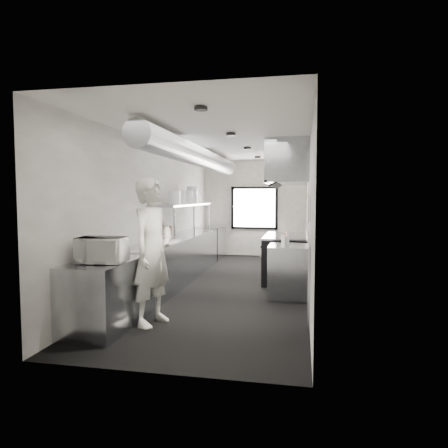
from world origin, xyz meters
The scene contains 35 objects.
floor centered at (0.00, 0.00, 0.00)m, with size 3.00×8.00×0.01m, color black.
ceiling centered at (0.00, 0.00, 2.80)m, with size 3.00×8.00×0.01m, color white.
wall_back centered at (0.00, 4.00, 1.40)m, with size 3.00×0.02×2.80m, color silver.
wall_front centered at (0.00, -4.00, 1.40)m, with size 3.00×0.02×2.80m, color silver.
wall_left centered at (-1.50, 0.00, 1.40)m, with size 0.02×8.00×2.80m, color silver.
wall_right centered at (1.50, 0.00, 1.40)m, with size 0.02×8.00×2.80m, color silver.
wall_cladding centered at (1.48, 0.30, 0.55)m, with size 0.03×5.50×1.10m, color #90979E.
hvac_duct centered at (-0.70, 0.40, 2.55)m, with size 0.40×0.40×6.40m, color gray.
service_window centered at (0.00, 3.96, 1.40)m, with size 1.36×0.05×1.25m.
exhaust_hood centered at (1.10, 0.70, 2.39)m, with size 0.81×2.20×0.88m.
prep_counter centered at (-1.15, -0.50, 0.45)m, with size 0.70×6.00×0.90m, color #90979E.
pass_shelf centered at (-1.19, 1.00, 1.54)m, with size 0.45×3.00×0.68m.
range centered at (1.04, 0.70, 0.47)m, with size 0.88×1.60×0.94m.
bottle_station centered at (1.15, -0.70, 0.45)m, with size 0.65×0.80×0.90m, color #90979E.
far_work_table centered at (-1.15, 3.20, 0.45)m, with size 0.70×1.20×0.90m, color #90979E.
notice_sheet_a centered at (1.47, -1.20, 1.60)m, with size 0.02×0.28×0.38m, color white.
notice_sheet_b centered at (1.47, -1.55, 1.55)m, with size 0.02×0.28×0.38m, color white.
line_cook centered at (-0.60, -2.54, 1.00)m, with size 0.73×0.48×1.99m, color silver.
microwave centered at (-1.10, -2.99, 1.06)m, with size 0.55×0.42×0.33m, color white.
deli_tub_a centered at (-1.33, -2.56, 0.95)m, with size 0.15×0.15×0.11m, color #A6B1A3.
deli_tub_b centered at (-1.32, -2.32, 0.96)m, with size 0.15×0.15×0.11m, color #A6B1A3.
newspaper centered at (-1.05, -1.95, 0.91)m, with size 0.36×0.45×0.01m, color silver.
small_plate centered at (-1.09, -1.48, 0.91)m, with size 0.17×0.17×0.01m, color silver.
pastry centered at (-1.09, -1.48, 0.96)m, with size 0.09×0.09×0.09m, color tan.
cutting_board centered at (-1.14, -0.61, 0.91)m, with size 0.47×0.63×0.02m, color silver.
knife_block centered at (-1.32, 0.20, 1.01)m, with size 0.09×0.20×0.22m, color #532B1D.
plate_stack_a centered at (-1.22, 0.29, 1.71)m, with size 0.25×0.25×0.29m, color silver.
plate_stack_b centered at (-1.18, 0.56, 1.72)m, with size 0.23×0.23×0.29m, color silver.
plate_stack_c centered at (-1.20, 1.22, 1.72)m, with size 0.22×0.22×0.31m, color silver.
plate_stack_d centered at (-1.23, 1.66, 1.78)m, with size 0.27×0.27×0.41m, color silver.
squeeze_bottle_a centered at (1.12, -1.05, 0.99)m, with size 0.06×0.06×0.18m, color silver.
squeeze_bottle_b centered at (1.07, -0.83, 0.99)m, with size 0.06×0.06×0.19m, color silver.
squeeze_bottle_c centered at (1.11, -0.69, 0.98)m, with size 0.06×0.06×0.17m, color silver.
squeeze_bottle_d centered at (1.13, -0.55, 0.98)m, with size 0.05×0.05×0.16m, color silver.
squeeze_bottle_e centered at (1.12, -0.35, 0.99)m, with size 0.06×0.06×0.19m, color silver.
Camera 1 is at (1.39, -7.62, 1.75)m, focal length 32.06 mm.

